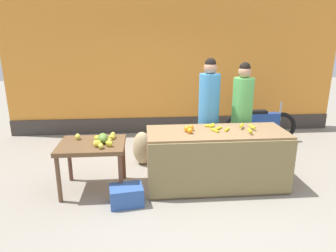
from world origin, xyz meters
The scene contains 12 objects.
ground_plane centered at (0.00, 0.00, 0.00)m, with size 24.00×24.00×0.00m, color gray.
market_wall_back centered at (0.00, 2.84, 1.69)m, with size 7.51×0.23×3.44m.
fruit_stall_counter centered at (0.32, -0.01, 0.43)m, with size 2.05×0.82×0.86m.
side_table_wooden centered at (-1.49, 0.00, 0.63)m, with size 0.93×0.76×0.73m.
banana_bunch_pile centered at (0.48, 0.07, 0.89)m, with size 0.70×0.56×0.07m.
orange_pile centered at (-0.09, -0.01, 0.91)m, with size 0.15×0.22×0.09m.
mango_papaya_pile centered at (-1.35, 0.00, 0.78)m, with size 0.61×0.56×0.14m.
vendor_woman_blue_shirt centered at (0.33, 0.64, 0.94)m, with size 0.34×0.34×1.87m.
vendor_woman_green_shirt centered at (0.90, 0.66, 0.91)m, with size 0.34×0.34×1.80m.
parked_motorcycle centered at (1.71, 1.84, 0.40)m, with size 1.60×0.18×0.88m.
produce_crate centered at (-1.00, -0.46, 0.13)m, with size 0.44×0.32×0.26m, color #3359A5.
produce_sack centered at (-0.77, 0.89, 0.30)m, with size 0.36×0.30×0.59m, color tan.
Camera 1 is at (-0.75, -4.17, 2.19)m, focal length 32.53 mm.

